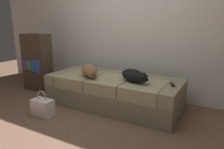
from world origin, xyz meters
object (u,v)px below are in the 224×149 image
at_px(bookshelf, 37,62).
at_px(dog_dark, 134,76).
at_px(couch, 114,91).
at_px(tv_remote, 173,85).
at_px(dog_tan, 90,71).
at_px(handbag, 43,107).

bearing_deg(bookshelf, dog_dark, -2.77).
bearing_deg(dog_dark, bookshelf, 177.23).
relative_size(couch, dog_dark, 4.05).
relative_size(couch, tv_remote, 14.12).
bearing_deg(dog_tan, dog_dark, 4.77).
bearing_deg(couch, handbag, -130.50).
height_order(dog_tan, tv_remote, dog_tan).
relative_size(tv_remote, handbag, 0.40).
height_order(couch, tv_remote, tv_remote).
xyz_separation_m(couch, dog_tan, (-0.34, -0.17, 0.34)).
height_order(tv_remote, bookshelf, bookshelf).
height_order(dog_dark, bookshelf, bookshelf).
xyz_separation_m(couch, handbag, (-0.72, -0.84, -0.11)).
distance_m(couch, bookshelf, 1.73).
bearing_deg(dog_tan, bookshelf, 173.16).
distance_m(couch, dog_tan, 0.51).
relative_size(dog_tan, tv_remote, 3.24).
height_order(couch, handbag, couch).
bearing_deg(dog_tan, handbag, -119.29).
height_order(handbag, bookshelf, bookshelf).
xyz_separation_m(dog_tan, handbag, (-0.38, -0.68, -0.45)).
bearing_deg(couch, dog_dark, -14.46).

